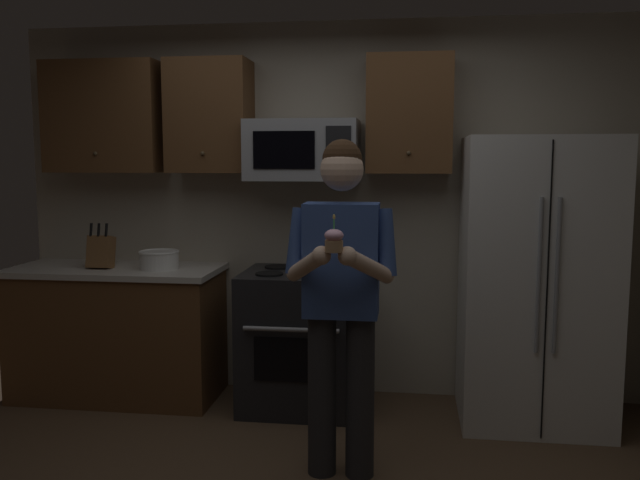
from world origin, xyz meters
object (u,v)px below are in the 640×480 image
knife_block (101,252)px  person (341,290)px  oven_range (301,339)px  bowl_large_white (159,259)px  refrigerator (535,281)px  cupcake (334,240)px  microwave (303,150)px

knife_block → person: person is taller
oven_range → person: size_ratio=0.53×
oven_range → knife_block: 1.49m
bowl_large_white → person: 1.64m
oven_range → bowl_large_white: size_ratio=3.44×
refrigerator → person: 1.46m
bowl_large_white → oven_range: bearing=0.8°
bowl_large_white → cupcake: size_ratio=1.56×
microwave → bowl_large_white: microwave is taller
person → cupcake: (0.00, -0.33, 0.30)m
microwave → refrigerator: (1.50, -0.16, -0.82)m
knife_block → cupcake: 2.17m
oven_range → bowl_large_white: (-0.97, -0.01, 0.52)m
microwave → cupcake: (0.37, -1.40, -0.43)m
knife_block → cupcake: (1.75, -1.26, 0.26)m
microwave → bowl_large_white: size_ratio=2.73×
knife_block → refrigerator: bearing=-0.2°
microwave → refrigerator: 1.72m
refrigerator → cupcake: (-1.13, -1.25, 0.39)m
oven_range → microwave: microwave is taller
bowl_large_white → cupcake: cupcake is taller
knife_block → bowl_large_white: size_ratio=1.18×
refrigerator → knife_block: bearing=179.8°
oven_range → cupcake: cupcake is taller
oven_range → refrigerator: refrigerator is taller
microwave → person: (0.37, -1.08, -0.72)m
refrigerator → person: bearing=-140.9°
microwave → person: bearing=-70.9°
bowl_large_white → knife_block: bearing=-177.7°
bowl_large_white → person: (1.34, -0.94, 0.01)m
bowl_large_white → person: size_ratio=0.15×
microwave → cupcake: 1.51m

